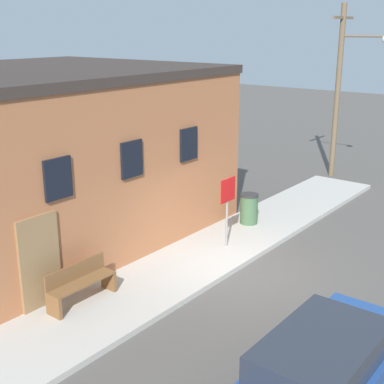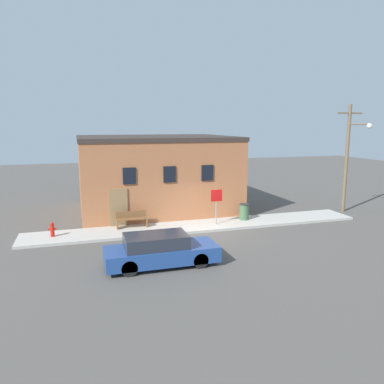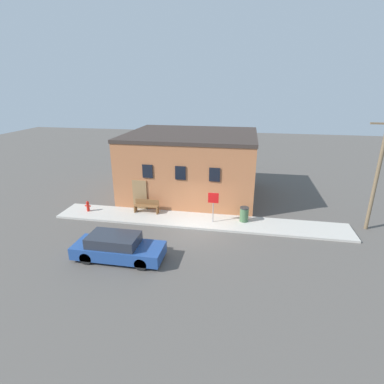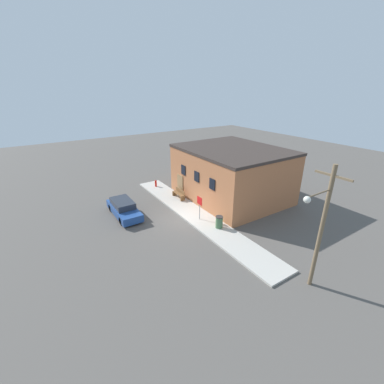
{
  "view_description": "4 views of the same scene",
  "coord_description": "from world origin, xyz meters",
  "px_view_note": "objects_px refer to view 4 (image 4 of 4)",
  "views": [
    {
      "loc": [
        -10.46,
        -6.7,
        5.92
      ],
      "look_at": [
        -0.42,
        1.14,
        2.0
      ],
      "focal_mm": 50.0,
      "sensor_mm": 36.0,
      "label": 1
    },
    {
      "loc": [
        -6.3,
        -17.88,
        5.59
      ],
      "look_at": [
        -0.42,
        1.14,
        2.0
      ],
      "focal_mm": 35.0,
      "sensor_mm": 36.0,
      "label": 2
    },
    {
      "loc": [
        2.73,
        -16.04,
        8.29
      ],
      "look_at": [
        -0.42,
        1.14,
        2.0
      ],
      "focal_mm": 28.0,
      "sensor_mm": 36.0,
      "label": 3
    },
    {
      "loc": [
        16.07,
        -9.49,
        10.1
      ],
      "look_at": [
        -0.42,
        1.14,
        2.0
      ],
      "focal_mm": 24.0,
      "sensor_mm": 36.0,
      "label": 4
    }
  ],
  "objects_px": {
    "fire_hydrant": "(156,183)",
    "trash_bin": "(219,222)",
    "stop_sign": "(200,204)",
    "utility_pole": "(321,224)",
    "bench": "(179,194)",
    "parked_car": "(124,208)"
  },
  "relations": [
    {
      "from": "stop_sign",
      "to": "utility_pole",
      "type": "xyz_separation_m",
      "value": [
        9.26,
        0.87,
        2.31
      ]
    },
    {
      "from": "stop_sign",
      "to": "parked_car",
      "type": "distance_m",
      "value": 6.47
    },
    {
      "from": "fire_hydrant",
      "to": "trash_bin",
      "type": "xyz_separation_m",
      "value": [
        10.48,
        0.3,
        0.11
      ]
    },
    {
      "from": "bench",
      "to": "utility_pole",
      "type": "xyz_separation_m",
      "value": [
        13.84,
        0.12,
        3.22
      ]
    },
    {
      "from": "fire_hydrant",
      "to": "trash_bin",
      "type": "bearing_deg",
      "value": 1.63
    },
    {
      "from": "fire_hydrant",
      "to": "bench",
      "type": "bearing_deg",
      "value": 7.82
    },
    {
      "from": "bench",
      "to": "utility_pole",
      "type": "relative_size",
      "value": 0.24
    },
    {
      "from": "trash_bin",
      "to": "bench",
      "type": "bearing_deg",
      "value": 177.79
    },
    {
      "from": "bench",
      "to": "utility_pole",
      "type": "bearing_deg",
      "value": 0.51
    },
    {
      "from": "bench",
      "to": "fire_hydrant",
      "type": "bearing_deg",
      "value": -172.18
    },
    {
      "from": "trash_bin",
      "to": "utility_pole",
      "type": "height_order",
      "value": "utility_pole"
    },
    {
      "from": "fire_hydrant",
      "to": "trash_bin",
      "type": "relative_size",
      "value": 0.77
    },
    {
      "from": "fire_hydrant",
      "to": "utility_pole",
      "type": "relative_size",
      "value": 0.11
    },
    {
      "from": "parked_car",
      "to": "utility_pole",
      "type": "bearing_deg",
      "value": 22.81
    },
    {
      "from": "fire_hydrant",
      "to": "parked_car",
      "type": "bearing_deg",
      "value": -49.1
    },
    {
      "from": "utility_pole",
      "to": "parked_car",
      "type": "bearing_deg",
      "value": -157.19
    },
    {
      "from": "trash_bin",
      "to": "parked_car",
      "type": "height_order",
      "value": "parked_car"
    },
    {
      "from": "stop_sign",
      "to": "bench",
      "type": "xyz_separation_m",
      "value": [
        -4.57,
        0.74,
        -0.91
      ]
    },
    {
      "from": "utility_pole",
      "to": "stop_sign",
      "type": "bearing_deg",
      "value": -174.66
    },
    {
      "from": "trash_bin",
      "to": "fire_hydrant",
      "type": "bearing_deg",
      "value": -178.37
    },
    {
      "from": "fire_hydrant",
      "to": "utility_pole",
      "type": "xyz_separation_m",
      "value": [
        17.83,
        0.67,
        3.3
      ]
    },
    {
      "from": "stop_sign",
      "to": "bench",
      "type": "height_order",
      "value": "stop_sign"
    }
  ]
}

